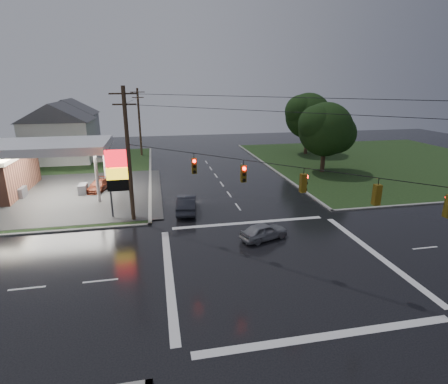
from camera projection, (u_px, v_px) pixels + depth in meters
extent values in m
plane|color=black|center=(278.00, 263.00, 22.66)|extent=(120.00, 120.00, 0.00)
cube|color=black|center=(0.00, 180.00, 42.10)|extent=(36.00, 36.00, 0.08)
cube|color=black|center=(384.00, 162.00, 51.87)|extent=(36.00, 36.00, 0.08)
cube|color=#2D2D2D|center=(32.00, 196.00, 35.73)|extent=(26.00, 18.00, 0.02)
cylinder|color=silver|center=(97.00, 178.00, 33.52)|extent=(0.30, 0.30, 5.00)
cylinder|color=silver|center=(7.00, 168.00, 37.26)|extent=(0.30, 0.30, 5.00)
cylinder|color=silver|center=(105.00, 164.00, 39.13)|extent=(0.30, 0.30, 5.00)
cube|color=silver|center=(46.00, 146.00, 34.58)|extent=(12.00, 8.00, 0.80)
cube|color=white|center=(46.00, 150.00, 34.71)|extent=(11.40, 7.40, 0.04)
cube|color=#59595E|center=(21.00, 193.00, 35.40)|extent=(0.80, 1.60, 1.10)
cube|color=#59595E|center=(83.00, 189.00, 36.53)|extent=(0.80, 1.60, 1.10)
cylinder|color=#59595E|center=(110.00, 184.00, 29.48)|extent=(0.16, 0.16, 6.00)
cylinder|color=#59595E|center=(129.00, 183.00, 29.78)|extent=(0.16, 0.16, 6.00)
cube|color=red|center=(117.00, 158.00, 28.97)|extent=(2.00, 0.35, 1.40)
cube|color=yellow|center=(119.00, 173.00, 29.36)|extent=(2.00, 0.35, 1.00)
cube|color=black|center=(120.00, 185.00, 29.66)|extent=(2.00, 0.35, 1.00)
cylinder|color=#382619|center=(129.00, 157.00, 28.13)|extent=(0.32, 0.32, 11.00)
cube|color=#382619|center=(123.00, 94.00, 26.68)|extent=(2.20, 0.12, 0.12)
cube|color=#382619|center=(124.00, 104.00, 26.92)|extent=(1.80, 0.12, 0.12)
cylinder|color=#382619|center=(140.00, 123.00, 54.89)|extent=(0.32, 0.32, 10.50)
cube|color=#382619|center=(137.00, 92.00, 53.51)|extent=(2.20, 0.12, 0.12)
cube|color=#382619|center=(138.00, 97.00, 53.75)|extent=(1.80, 0.12, 0.12)
cube|color=#59470C|center=(194.00, 166.00, 24.55)|extent=(0.34, 0.34, 1.10)
cylinder|color=#FF0C07|center=(194.00, 161.00, 24.25)|extent=(0.22, 0.08, 0.22)
cube|color=#59470C|center=(243.00, 174.00, 22.42)|extent=(0.34, 0.34, 1.10)
cylinder|color=#FF0C07|center=(244.00, 169.00, 22.12)|extent=(0.22, 0.08, 0.22)
cube|color=#59470C|center=(303.00, 183.00, 20.29)|extent=(0.34, 0.34, 1.10)
cylinder|color=#FF0C07|center=(307.00, 177.00, 20.21)|extent=(0.08, 0.22, 0.22)
cube|color=#59470C|center=(377.00, 195.00, 18.15)|extent=(0.34, 0.34, 1.10)
cylinder|color=#FF0C07|center=(375.00, 187.00, 18.23)|extent=(0.22, 0.08, 0.22)
cylinder|color=#FF0C07|center=(448.00, 197.00, 16.52)|extent=(0.22, 0.08, 0.22)
cube|color=silver|center=(60.00, 141.00, 51.53)|extent=(9.00, 8.00, 6.00)
cube|color=gray|center=(100.00, 157.00, 53.29)|extent=(1.60, 4.80, 0.80)
cube|color=silver|center=(71.00, 131.00, 62.57)|extent=(9.00, 8.00, 6.00)
cube|color=gray|center=(103.00, 144.00, 64.34)|extent=(1.60, 4.80, 0.80)
cylinder|color=black|center=(323.00, 153.00, 45.14)|extent=(0.56, 0.56, 5.04)
sphere|color=black|center=(325.00, 129.00, 44.23)|extent=(6.80, 6.80, 6.80)
sphere|color=black|center=(336.00, 134.00, 45.02)|extent=(5.10, 5.10, 5.10)
sphere|color=black|center=(317.00, 124.00, 43.39)|extent=(4.76, 4.76, 4.76)
cylinder|color=black|center=(307.00, 137.00, 56.85)|extent=(0.56, 0.56, 5.60)
sphere|color=black|center=(308.00, 116.00, 55.84)|extent=(7.20, 7.20, 7.20)
sphere|color=black|center=(317.00, 120.00, 56.67)|extent=(5.40, 5.40, 5.40)
sphere|color=black|center=(301.00, 111.00, 54.96)|extent=(5.04, 5.04, 5.04)
imported|color=#23242B|center=(187.00, 203.00, 31.55)|extent=(2.28, 4.95, 1.57)
imported|color=gray|center=(264.00, 231.00, 25.96)|extent=(3.99, 2.64, 1.26)
imported|color=maroon|center=(99.00, 185.00, 37.80)|extent=(2.61, 4.33, 1.17)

